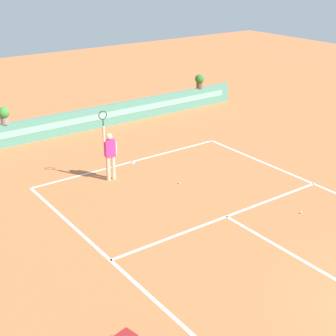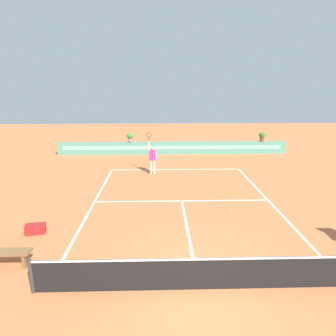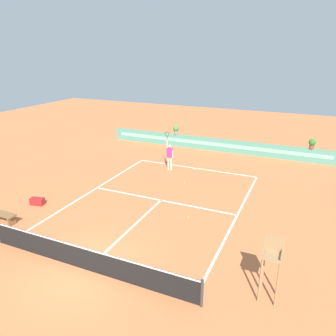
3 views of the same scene
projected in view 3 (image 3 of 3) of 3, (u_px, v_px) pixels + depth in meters
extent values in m
plane|color=#C66B3D|center=(158.00, 203.00, 17.04)|extent=(60.00, 60.00, 0.00)
cube|color=white|center=(195.00, 168.00, 22.10)|extent=(8.22, 0.10, 0.01)
cube|color=white|center=(161.00, 200.00, 17.39)|extent=(8.22, 0.10, 0.01)
cube|color=white|center=(131.00, 228.00, 14.64)|extent=(0.10, 6.40, 0.01)
cube|color=white|center=(92.00, 191.00, 18.57)|extent=(0.10, 11.89, 0.01)
cube|color=white|center=(235.00, 219.00, 15.42)|extent=(0.10, 11.89, 0.01)
cube|color=white|center=(195.00, 169.00, 22.01)|extent=(0.10, 0.20, 0.01)
cylinder|color=#333333|center=(202.00, 293.00, 10.04)|extent=(0.10, 0.10, 1.00)
cube|color=black|center=(85.00, 259.00, 11.73)|extent=(8.82, 0.02, 0.95)
cube|color=white|center=(84.00, 248.00, 11.58)|extent=(8.82, 0.03, 0.06)
cube|color=#4C8E7A|center=(214.00, 145.00, 25.79)|extent=(18.00, 0.20, 1.00)
cube|color=#7ABCA8|center=(214.00, 144.00, 25.68)|extent=(17.10, 0.01, 0.28)
cylinder|color=#99754C|center=(260.00, 281.00, 10.14)|extent=(0.07, 0.07, 1.60)
cylinder|color=#99754C|center=(277.00, 285.00, 9.94)|extent=(0.07, 0.07, 1.60)
cylinder|color=#99754C|center=(263.00, 271.00, 10.58)|extent=(0.07, 0.07, 1.60)
cylinder|color=#99754C|center=(279.00, 275.00, 10.38)|extent=(0.07, 0.07, 1.60)
cube|color=#99754C|center=(273.00, 256.00, 9.98)|extent=(0.60, 0.60, 0.06)
cube|color=#99754C|center=(275.00, 244.00, 10.12)|extent=(0.60, 0.06, 0.48)
cube|color=#99754C|center=(264.00, 249.00, 10.03)|extent=(0.06, 0.60, 0.04)
cube|color=#99754C|center=(282.00, 254.00, 9.82)|extent=(0.06, 0.60, 0.04)
cube|color=brown|center=(12.00, 221.00, 14.83)|extent=(0.08, 0.40, 0.45)
cube|color=brown|center=(1.00, 213.00, 14.98)|extent=(1.60, 0.44, 0.06)
cube|color=maroon|center=(37.00, 201.00, 16.85)|extent=(0.76, 0.50, 0.36)
cylinder|color=beige|center=(171.00, 164.00, 21.63)|extent=(0.14, 0.14, 0.90)
cylinder|color=beige|center=(168.00, 163.00, 21.72)|extent=(0.14, 0.14, 0.90)
cube|color=#E52D84|center=(170.00, 153.00, 21.42)|extent=(0.38, 0.26, 0.60)
sphere|color=beige|center=(170.00, 146.00, 21.27)|extent=(0.22, 0.22, 0.22)
cylinder|color=beige|center=(167.00, 144.00, 21.33)|extent=(0.09, 0.09, 0.55)
cylinder|color=black|center=(167.00, 138.00, 21.18)|extent=(0.04, 0.04, 0.24)
torus|color=#262626|center=(167.00, 134.00, 21.09)|extent=(0.31, 0.07, 0.31)
cylinder|color=beige|center=(173.00, 154.00, 21.33)|extent=(0.09, 0.09, 0.50)
sphere|color=#CCE033|center=(185.00, 182.00, 19.65)|extent=(0.07, 0.07, 0.07)
sphere|color=#CCE033|center=(188.00, 217.00, 15.56)|extent=(0.07, 0.07, 0.07)
cylinder|color=brown|center=(312.00, 147.00, 22.88)|extent=(0.32, 0.32, 0.28)
sphere|color=#2D6B28|center=(312.00, 142.00, 22.76)|extent=(0.48, 0.48, 0.48)
cylinder|color=gray|center=(176.00, 133.00, 26.84)|extent=(0.32, 0.32, 0.28)
sphere|color=#387F33|center=(176.00, 129.00, 26.72)|extent=(0.48, 0.48, 0.48)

